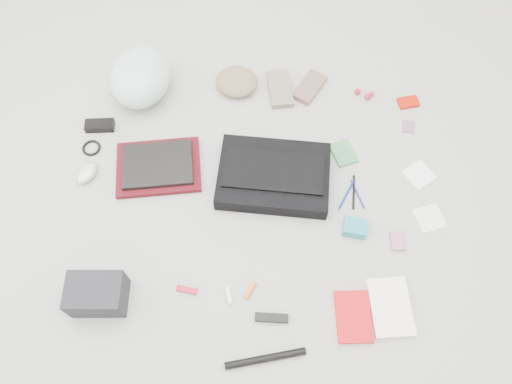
# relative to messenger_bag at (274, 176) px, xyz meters

# --- Properties ---
(ground_plane) EXTENTS (4.00, 4.00, 0.00)m
(ground_plane) POSITION_rel_messenger_bag_xyz_m (-0.07, -0.09, -0.04)
(ground_plane) COLOR gray
(messenger_bag) EXTENTS (0.47, 0.34, 0.08)m
(messenger_bag) POSITION_rel_messenger_bag_xyz_m (0.00, 0.00, 0.00)
(messenger_bag) COLOR black
(messenger_bag) RESTS_ON ground_plane
(bag_flap) EXTENTS (0.42, 0.20, 0.01)m
(bag_flap) POSITION_rel_messenger_bag_xyz_m (0.00, 0.00, 0.04)
(bag_flap) COLOR black
(bag_flap) RESTS_ON messenger_bag
(laptop_sleeve) EXTENTS (0.39, 0.32, 0.02)m
(laptop_sleeve) POSITION_rel_messenger_bag_xyz_m (-0.49, 0.02, -0.03)
(laptop_sleeve) COLOR #43090F
(laptop_sleeve) RESTS_ON ground_plane
(laptop) EXTENTS (0.32, 0.26, 0.02)m
(laptop) POSITION_rel_messenger_bag_xyz_m (-0.49, 0.02, -0.00)
(laptop) COLOR black
(laptop) RESTS_ON laptop_sleeve
(bike_helmet) EXTENTS (0.30, 0.36, 0.20)m
(bike_helmet) POSITION_rel_messenger_bag_xyz_m (-0.63, 0.43, 0.06)
(bike_helmet) COLOR silver
(bike_helmet) RESTS_ON ground_plane
(beanie) EXTENTS (0.24, 0.23, 0.07)m
(beanie) POSITION_rel_messenger_bag_xyz_m (-0.20, 0.49, -0.00)
(beanie) COLOR #776348
(beanie) RESTS_ON ground_plane
(mitten_left) EXTENTS (0.14, 0.22, 0.03)m
(mitten_left) POSITION_rel_messenger_bag_xyz_m (0.00, 0.48, -0.02)
(mitten_left) COLOR slate
(mitten_left) RESTS_ON ground_plane
(mitten_right) EXTENTS (0.17, 0.20, 0.03)m
(mitten_right) POSITION_rel_messenger_bag_xyz_m (0.14, 0.50, -0.02)
(mitten_right) COLOR brown
(mitten_right) RESTS_ON ground_plane
(power_brick) EXTENTS (0.13, 0.07, 0.03)m
(power_brick) POSITION_rel_messenger_bag_xyz_m (-0.79, 0.21, -0.02)
(power_brick) COLOR black
(power_brick) RESTS_ON ground_plane
(cable_coil) EXTENTS (0.11, 0.11, 0.01)m
(cable_coil) POSITION_rel_messenger_bag_xyz_m (-0.80, 0.10, -0.03)
(cable_coil) COLOR black
(cable_coil) RESTS_ON ground_plane
(mouse) EXTENTS (0.10, 0.13, 0.04)m
(mouse) POSITION_rel_messenger_bag_xyz_m (-0.79, -0.04, -0.02)
(mouse) COLOR #B4B4B4
(mouse) RESTS_ON ground_plane
(camera_bag) EXTENTS (0.21, 0.16, 0.13)m
(camera_bag) POSITION_rel_messenger_bag_xyz_m (-0.61, -0.56, 0.03)
(camera_bag) COLOR black
(camera_bag) RESTS_ON ground_plane
(multitool) EXTENTS (0.08, 0.03, 0.01)m
(multitool) POSITION_rel_messenger_bag_xyz_m (-0.30, -0.50, -0.03)
(multitool) COLOR maroon
(multitool) RESTS_ON ground_plane
(toiletry_tube_white) EXTENTS (0.04, 0.07, 0.02)m
(toiletry_tube_white) POSITION_rel_messenger_bag_xyz_m (-0.14, -0.51, -0.03)
(toiletry_tube_white) COLOR silver
(toiletry_tube_white) RESTS_ON ground_plane
(toiletry_tube_orange) EXTENTS (0.05, 0.07, 0.02)m
(toiletry_tube_orange) POSITION_rel_messenger_bag_xyz_m (-0.06, -0.48, -0.03)
(toiletry_tube_orange) COLOR #D15F1C
(toiletry_tube_orange) RESTS_ON ground_plane
(u_lock) EXTENTS (0.12, 0.03, 0.02)m
(u_lock) POSITION_rel_messenger_bag_xyz_m (0.03, -0.58, -0.03)
(u_lock) COLOR black
(u_lock) RESTS_ON ground_plane
(bike_pump) EXTENTS (0.29, 0.10, 0.03)m
(bike_pump) POSITION_rel_messenger_bag_xyz_m (0.02, -0.73, -0.02)
(bike_pump) COLOR black
(bike_pump) RESTS_ON ground_plane
(book_red) EXTENTS (0.15, 0.20, 0.02)m
(book_red) POSITION_rel_messenger_bag_xyz_m (0.33, -0.55, -0.03)
(book_red) COLOR red
(book_red) RESTS_ON ground_plane
(book_white) EXTENTS (0.18, 0.24, 0.02)m
(book_white) POSITION_rel_messenger_bag_xyz_m (0.47, -0.51, -0.03)
(book_white) COLOR white
(book_white) RESTS_ON ground_plane
(notepad) EXTENTS (0.13, 0.14, 0.01)m
(notepad) POSITION_rel_messenger_bag_xyz_m (0.30, 0.15, -0.03)
(notepad) COLOR #357543
(notepad) RESTS_ON ground_plane
(pen_blue) EXTENTS (0.07, 0.15, 0.01)m
(pen_blue) POSITION_rel_messenger_bag_xyz_m (0.31, -0.04, -0.03)
(pen_blue) COLOR navy
(pen_blue) RESTS_ON ground_plane
(pen_black) EXTENTS (0.01, 0.16, 0.01)m
(pen_black) POSITION_rel_messenger_bag_xyz_m (0.34, -0.03, -0.03)
(pen_black) COLOR black
(pen_black) RESTS_ON ground_plane
(pen_navy) EXTENTS (0.06, 0.13, 0.01)m
(pen_navy) POSITION_rel_messenger_bag_xyz_m (0.35, -0.04, -0.03)
(pen_navy) COLOR navy
(pen_navy) RESTS_ON ground_plane
(accordion_wallet) EXTENTS (0.10, 0.08, 0.05)m
(accordion_wallet) POSITION_rel_messenger_bag_xyz_m (0.34, -0.20, -0.02)
(accordion_wallet) COLOR teal
(accordion_wallet) RESTS_ON ground_plane
(card_deck) EXTENTS (0.06, 0.09, 0.01)m
(card_deck) POSITION_rel_messenger_bag_xyz_m (0.51, -0.24, -0.03)
(card_deck) COLOR #9F6E85
(card_deck) RESTS_ON ground_plane
(napkin_top) EXTENTS (0.15, 0.15, 0.01)m
(napkin_top) POSITION_rel_messenger_bag_xyz_m (0.62, 0.07, -0.03)
(napkin_top) COLOR white
(napkin_top) RESTS_ON ground_plane
(napkin_bottom) EXTENTS (0.14, 0.14, 0.01)m
(napkin_bottom) POSITION_rel_messenger_bag_xyz_m (0.64, -0.13, -0.03)
(napkin_bottom) COLOR silver
(napkin_bottom) RESTS_ON ground_plane
(lollipop_a) EXTENTS (0.04, 0.04, 0.03)m
(lollipop_a) POSITION_rel_messenger_bag_xyz_m (0.36, 0.49, -0.02)
(lollipop_a) COLOR maroon
(lollipop_a) RESTS_ON ground_plane
(lollipop_b) EXTENTS (0.04, 0.04, 0.03)m
(lollipop_b) POSITION_rel_messenger_bag_xyz_m (0.41, 0.46, -0.02)
(lollipop_b) COLOR maroon
(lollipop_b) RESTS_ON ground_plane
(lollipop_c) EXTENTS (0.03, 0.03, 0.02)m
(lollipop_c) POSITION_rel_messenger_bag_xyz_m (0.43, 0.48, -0.03)
(lollipop_c) COLOR red
(lollipop_c) RESTS_ON ground_plane
(altoids_tin) EXTENTS (0.10, 0.08, 0.02)m
(altoids_tin) POSITION_rel_messenger_bag_xyz_m (0.59, 0.45, -0.03)
(altoids_tin) COLOR #AD1505
(altoids_tin) RESTS_ON ground_plane
(stamp_sheet) EXTENTS (0.06, 0.07, 0.00)m
(stamp_sheet) POSITION_rel_messenger_bag_xyz_m (0.59, 0.32, -0.04)
(stamp_sheet) COLOR #805570
(stamp_sheet) RESTS_ON ground_plane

